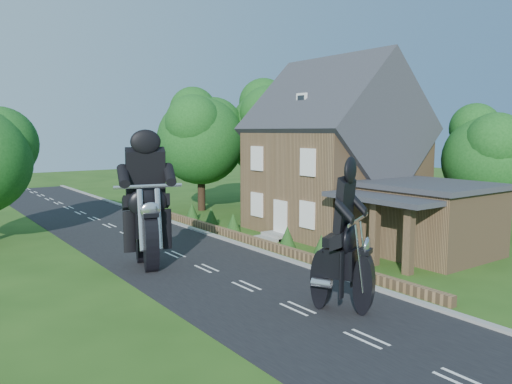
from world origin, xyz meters
TOP-DOWN VIEW (x-y plane):
  - ground at (0.00, 0.00)m, footprint 120.00×120.00m
  - road at (0.00, 0.00)m, footprint 7.00×80.00m
  - kerb at (3.65, 0.00)m, footprint 0.30×80.00m
  - garden_wall at (4.30, 5.00)m, footprint 0.30×22.00m
  - house at (10.49, 6.00)m, footprint 9.54×8.64m
  - annex at (9.87, -0.80)m, footprint 7.05×5.94m
  - tree_annex_side at (17.13, 0.10)m, footprint 5.64×5.20m
  - tree_house_right at (16.65, 8.62)m, footprint 6.51×6.00m
  - tree_behind_house at (14.18, 16.14)m, footprint 7.81×7.20m
  - tree_behind_left at (8.16, 17.13)m, footprint 6.94×6.40m
  - shrub_a at (5.30, -1.00)m, footprint 0.90×0.90m
  - shrub_b at (5.30, 1.50)m, footprint 0.90×0.90m
  - shrub_c at (5.30, 4.00)m, footprint 0.90×0.90m
  - shrub_d at (5.30, 9.00)m, footprint 0.90×0.90m
  - shrub_e at (5.30, 11.50)m, footprint 0.90×0.90m
  - shrub_f at (5.30, 14.00)m, footprint 0.90×0.90m
  - motorcycle_lead at (1.07, -3.99)m, footprint 1.14×1.63m
  - motorcycle_follow at (-1.95, 4.67)m, footprint 0.89×1.97m

SIDE VIEW (x-z plane):
  - ground at x=0.00m, z-range 0.00..0.00m
  - road at x=0.00m, z-range 0.00..0.02m
  - kerb at x=3.65m, z-range 0.00..0.12m
  - garden_wall at x=4.30m, z-range 0.00..0.40m
  - shrub_a at x=5.30m, z-range 0.00..1.10m
  - shrub_b at x=5.30m, z-range 0.00..1.10m
  - shrub_c at x=5.30m, z-range 0.00..1.10m
  - shrub_d at x=5.30m, z-range 0.00..1.10m
  - shrub_e at x=5.30m, z-range 0.00..1.10m
  - shrub_f at x=5.30m, z-range 0.00..1.10m
  - motorcycle_lead at x=1.07m, z-range 0.00..1.52m
  - motorcycle_follow at x=-1.95m, z-range 0.00..1.78m
  - annex at x=9.87m, z-range 0.05..3.49m
  - house at x=10.49m, z-range -0.78..9.46m
  - tree_annex_side at x=17.13m, z-range 0.95..8.43m
  - tree_house_right at x=16.65m, z-range 0.99..9.39m
  - tree_behind_left at x=8.16m, z-range 1.15..10.31m
  - tree_behind_house at x=14.18m, z-range 1.19..11.27m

